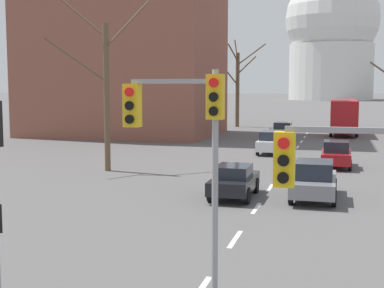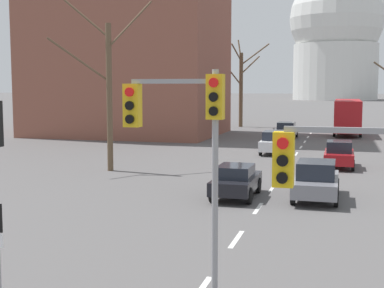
{
  "view_description": "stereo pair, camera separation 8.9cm",
  "coord_description": "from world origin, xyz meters",
  "px_view_note": "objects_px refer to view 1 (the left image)",
  "views": [
    {
      "loc": [
        3.02,
        -4.74,
        4.78
      ],
      "look_at": [
        0.02,
        6.25,
        3.57
      ],
      "focal_mm": 50.0,
      "sensor_mm": 36.0,
      "label": 1
    },
    {
      "loc": [
        3.11,
        -4.72,
        4.78
      ],
      "look_at": [
        0.02,
        6.25,
        3.57
      ],
      "focal_mm": 50.0,
      "sensor_mm": 36.0,
      "label": 2
    }
  ],
  "objects_px": {
    "sedan_far_right": "(283,130)",
    "traffic_signal_near_right": "(364,178)",
    "sedan_far_left": "(234,180)",
    "sedan_near_left": "(336,154)",
    "city_bus": "(344,114)",
    "traffic_signal_centre_tall": "(186,127)",
    "sedan_near_right": "(314,180)",
    "sedan_mid_centre": "(271,142)"
  },
  "relations": [
    {
      "from": "sedan_mid_centre",
      "to": "sedan_far_right",
      "type": "xyz_separation_m",
      "value": [
        -0.28,
        11.85,
        -0.03
      ]
    },
    {
      "from": "sedan_mid_centre",
      "to": "traffic_signal_centre_tall",
      "type": "bearing_deg",
      "value": -86.99
    },
    {
      "from": "traffic_signal_centre_tall",
      "to": "sedan_mid_centre",
      "type": "height_order",
      "value": "traffic_signal_centre_tall"
    },
    {
      "from": "sedan_mid_centre",
      "to": "sedan_near_right",
      "type": "bearing_deg",
      "value": -76.43
    },
    {
      "from": "traffic_signal_near_right",
      "to": "traffic_signal_centre_tall",
      "type": "bearing_deg",
      "value": 153.59
    },
    {
      "from": "sedan_mid_centre",
      "to": "traffic_signal_near_right",
      "type": "bearing_deg",
      "value": -80.14
    },
    {
      "from": "sedan_near_right",
      "to": "sedan_mid_centre",
      "type": "bearing_deg",
      "value": 103.57
    },
    {
      "from": "traffic_signal_centre_tall",
      "to": "sedan_near_right",
      "type": "bearing_deg",
      "value": 79.3
    },
    {
      "from": "city_bus",
      "to": "sedan_near_right",
      "type": "bearing_deg",
      "value": -92.58
    },
    {
      "from": "sedan_near_right",
      "to": "sedan_far_left",
      "type": "relative_size",
      "value": 1.14
    },
    {
      "from": "traffic_signal_near_right",
      "to": "city_bus",
      "type": "height_order",
      "value": "traffic_signal_near_right"
    },
    {
      "from": "sedan_mid_centre",
      "to": "sedan_far_left",
      "type": "relative_size",
      "value": 1.13
    },
    {
      "from": "sedan_far_right",
      "to": "traffic_signal_near_right",
      "type": "bearing_deg",
      "value": -82.56
    },
    {
      "from": "traffic_signal_near_right",
      "to": "sedan_far_right",
      "type": "bearing_deg",
      "value": 97.44
    },
    {
      "from": "sedan_near_right",
      "to": "sedan_far_right",
      "type": "bearing_deg",
      "value": 98.35
    },
    {
      "from": "sedan_near_right",
      "to": "sedan_far_right",
      "type": "distance_m",
      "value": 27.52
    },
    {
      "from": "traffic_signal_near_right",
      "to": "sedan_far_left",
      "type": "relative_size",
      "value": 1.1
    },
    {
      "from": "sedan_near_right",
      "to": "traffic_signal_near_right",
      "type": "bearing_deg",
      "value": -84.36
    },
    {
      "from": "sedan_near_right",
      "to": "sedan_far_left",
      "type": "xyz_separation_m",
      "value": [
        -3.37,
        -0.57,
        -0.09
      ]
    },
    {
      "from": "sedan_near_left",
      "to": "sedan_far_right",
      "type": "relative_size",
      "value": 0.85
    },
    {
      "from": "sedan_far_right",
      "to": "sedan_near_left",
      "type": "bearing_deg",
      "value": -74.52
    },
    {
      "from": "traffic_signal_centre_tall",
      "to": "sedan_far_left",
      "type": "xyz_separation_m",
      "value": [
        -1.09,
        11.45,
        -3.17
      ]
    },
    {
      "from": "city_bus",
      "to": "sedan_near_left",
      "type": "bearing_deg",
      "value": -91.52
    },
    {
      "from": "traffic_signal_near_right",
      "to": "sedan_near_left",
      "type": "relative_size",
      "value": 1.12
    },
    {
      "from": "city_bus",
      "to": "sedan_far_right",
      "type": "bearing_deg",
      "value": -131.83
    },
    {
      "from": "sedan_near_left",
      "to": "sedan_mid_centre",
      "type": "distance_m",
      "value": 7.36
    },
    {
      "from": "sedan_far_left",
      "to": "city_bus",
      "type": "relative_size",
      "value": 0.36
    },
    {
      "from": "traffic_signal_centre_tall",
      "to": "sedan_mid_centre",
      "type": "xyz_separation_m",
      "value": [
        -1.44,
        27.41,
        -3.09
      ]
    },
    {
      "from": "sedan_near_right",
      "to": "city_bus",
      "type": "xyz_separation_m",
      "value": [
        1.51,
        33.38,
        1.21
      ]
    },
    {
      "from": "traffic_signal_near_right",
      "to": "sedan_near_left",
      "type": "bearing_deg",
      "value": 91.19
    },
    {
      "from": "traffic_signal_centre_tall",
      "to": "sedan_far_right",
      "type": "relative_size",
      "value": 1.13
    },
    {
      "from": "sedan_far_right",
      "to": "sedan_mid_centre",
      "type": "bearing_deg",
      "value": -88.62
    },
    {
      "from": "sedan_far_right",
      "to": "city_bus",
      "type": "bearing_deg",
      "value": 48.17
    },
    {
      "from": "traffic_signal_centre_tall",
      "to": "city_bus",
      "type": "relative_size",
      "value": 0.48
    },
    {
      "from": "traffic_signal_near_right",
      "to": "sedan_far_right",
      "type": "distance_m",
      "value": 41.48
    },
    {
      "from": "city_bus",
      "to": "traffic_signal_centre_tall",
      "type": "bearing_deg",
      "value": -94.76
    },
    {
      "from": "traffic_signal_near_right",
      "to": "city_bus",
      "type": "xyz_separation_m",
      "value": [
        0.14,
        47.21,
        -1.22
      ]
    },
    {
      "from": "sedan_mid_centre",
      "to": "city_bus",
      "type": "bearing_deg",
      "value": 73.82
    },
    {
      "from": "traffic_signal_centre_tall",
      "to": "sedan_far_right",
      "type": "xyz_separation_m",
      "value": [
        -1.73,
        39.25,
        -3.13
      ]
    },
    {
      "from": "sedan_far_left",
      "to": "sedan_near_left",
      "type": "bearing_deg",
      "value": 67.41
    },
    {
      "from": "sedan_near_left",
      "to": "sedan_near_right",
      "type": "relative_size",
      "value": 0.87
    },
    {
      "from": "traffic_signal_near_right",
      "to": "sedan_far_right",
      "type": "height_order",
      "value": "traffic_signal_near_right"
    }
  ]
}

